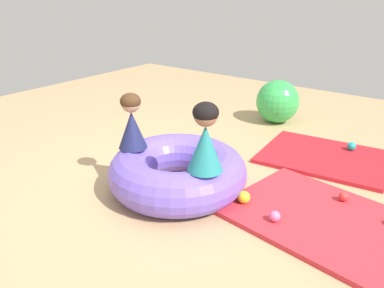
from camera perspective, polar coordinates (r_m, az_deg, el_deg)
The scene contains 11 objects.
ground_plane at distance 3.50m, azimuth -2.74°, elevation -5.82°, with size 8.00×8.00×0.00m, color tan.
gym_mat_far_right at distance 4.19m, azimuth 18.59°, elevation -1.82°, with size 1.20×0.94×0.04m, color red.
gym_mat_center_rear at distance 3.14m, azimuth 18.51°, elevation -10.32°, with size 1.38×1.01×0.04m, color red.
inflatable_cushion at distance 3.33m, azimuth -2.09°, elevation -4.00°, with size 1.16×1.16×0.35m, color #7056D1.
child_in_navy at distance 3.31m, azimuth -8.69°, elevation 3.20°, with size 0.32×0.32×0.47m.
child_in_teal at distance 2.85m, azimuth 1.94°, elevation 0.86°, with size 0.38×0.38×0.52m.
play_ball_pink at distance 2.97m, azimuth 11.84°, elevation -10.16°, with size 0.08×0.08×0.08m, color pink.
play_ball_yellow at distance 3.15m, azimuth 7.49°, elevation -7.60°, with size 0.10×0.10×0.10m, color yellow.
play_ball_teal at distance 4.39m, azimuth 22.00°, elevation -0.30°, with size 0.09×0.09×0.09m, color teal.
play_ball_red at distance 3.37m, azimuth 21.00°, elevation -7.09°, with size 0.08×0.08×0.08m, color red.
exercise_ball_large at distance 5.08m, azimuth 12.23°, elevation 6.00°, with size 0.54×0.54×0.54m, color green.
Camera 1 is at (2.00, -2.36, 1.65)m, focal length 37.01 mm.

